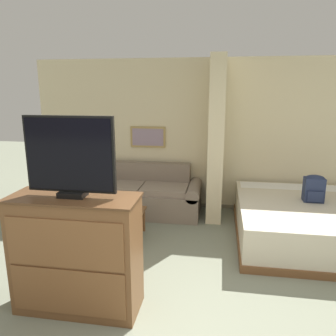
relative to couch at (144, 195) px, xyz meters
name	(u,v)px	position (x,y,z in m)	size (l,w,h in m)	color
wall_back	(214,136)	(1.16, 0.48, 0.99)	(6.37, 0.16, 2.60)	beige
wall_partition_pillar	(216,139)	(1.21, 0.03, 1.00)	(0.24, 0.79, 2.60)	beige
couch	(144,195)	(0.00, 0.00, 0.00)	(1.97, 0.84, 0.82)	gray
coffee_table	(123,215)	(-0.06, -1.01, 0.03)	(0.57, 0.54, 0.39)	brown
side_table	(80,185)	(-1.13, -0.05, 0.14)	(0.38, 0.38, 0.55)	brown
table_lamp	(78,162)	(-1.13, -0.05, 0.55)	(0.30, 0.30, 0.45)	tan
tv_dresser	(77,254)	(-0.03, -2.61, 0.27)	(1.20, 0.48, 1.14)	brown
tv	(70,157)	(-0.03, -2.61, 1.20)	(0.82, 0.16, 0.73)	black
bed	(302,221)	(2.46, -0.67, -0.03)	(1.80, 2.12, 0.54)	brown
backpack	(314,188)	(2.60, -0.58, 0.43)	(0.27, 0.20, 0.38)	#232D4C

